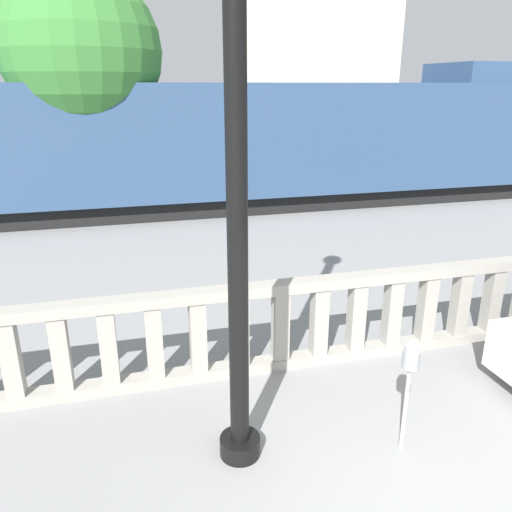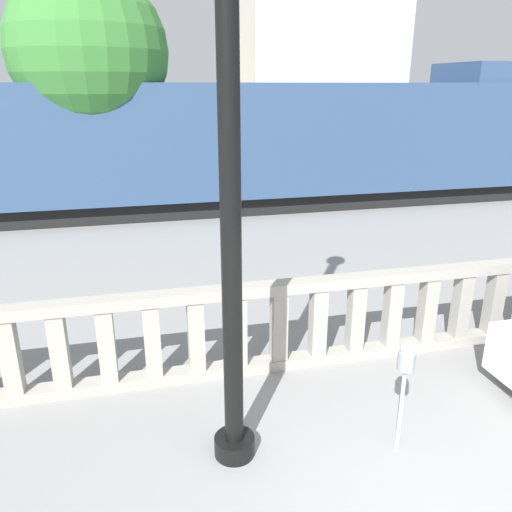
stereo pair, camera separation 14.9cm
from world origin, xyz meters
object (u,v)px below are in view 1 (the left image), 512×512
(lamppost, at_px, (236,152))
(train_near, at_px, (169,146))
(parking_meter, at_px, (410,363))
(tree_left, at_px, (81,51))

(lamppost, distance_m, train_near, 10.70)
(parking_meter, distance_m, tree_left, 11.93)
(train_near, distance_m, tree_left, 3.28)
(lamppost, height_order, tree_left, tree_left)
(parking_meter, distance_m, train_near, 11.08)
(train_near, relative_size, tree_left, 3.69)
(train_near, height_order, tree_left, tree_left)
(lamppost, bearing_deg, train_near, 87.91)
(parking_meter, xyz_separation_m, train_near, (-1.27, 10.97, 0.90))
(lamppost, xyz_separation_m, tree_left, (-1.73, 10.58, 1.34))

